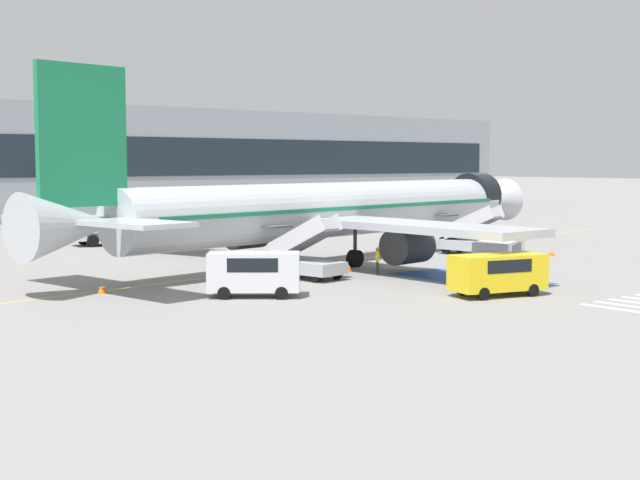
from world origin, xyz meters
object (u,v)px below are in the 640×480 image
service_van_0 (499,254)px  terminal_building (98,162)px  traffic_cone_2 (102,288)px  traffic_cone_0 (552,252)px  fuel_tanker (124,225)px  traffic_cone_1 (348,267)px  ground_crew_1 (502,237)px  ground_crew_2 (377,259)px  service_van_3 (498,271)px  airliner (331,210)px  ground_crew_0 (232,266)px  boarding_stairs_aft (304,262)px  boarding_stairs_forward (472,242)px  service_van_2 (254,271)px

service_van_0 → terminal_building: (7.12, 68.40, 5.48)m
traffic_cone_2 → terminal_building: (28.48, 59.91, 6.47)m
traffic_cone_0 → terminal_building: bearing=94.3°
fuel_tanker → traffic_cone_1: bearing=-168.9°
traffic_cone_0 → traffic_cone_1: size_ratio=0.96×
ground_crew_1 → traffic_cone_0: 4.66m
service_van_0 → ground_crew_2: (-5.30, 4.87, -0.32)m
traffic_cone_0 → traffic_cone_1: 17.65m
service_van_3 → terminal_building: size_ratio=0.04×
ground_crew_1 → terminal_building: terminal_building is taller
service_van_0 → airliner: bearing=166.7°
ground_crew_1 → fuel_tanker: bearing=174.0°
ground_crew_0 → ground_crew_1: bearing=67.8°
traffic_cone_2 → ground_crew_2: bearing=-12.7°
boarding_stairs_aft → service_van_3: (3.29, -11.59, 0.30)m
service_van_0 → ground_crew_0: size_ratio=3.27×
ground_crew_0 → service_van_3: bearing=4.7°
boarding_stairs_forward → terminal_building: bearing=82.4°
service_van_2 → ground_crew_0: service_van_2 is taller
airliner → traffic_cone_0: (14.86, -7.12, -3.25)m
traffic_cone_1 → fuel_tanker: bearing=94.3°
service_van_2 → traffic_cone_0: service_van_2 is taller
airliner → ground_crew_1: 15.37m
service_van_2 → ground_crew_2: service_van_2 is taller
airliner → boarding_stairs_aft: (-6.63, -5.43, -2.56)m
fuel_tanker → traffic_cone_0: 34.22m
traffic_cone_1 → terminal_building: terminal_building is taller
airliner → terminal_building: (10.13, 56.47, 3.23)m
traffic_cone_0 → traffic_cone_2: (-33.21, 3.68, 0.01)m
ground_crew_0 → traffic_cone_1: 8.36m
ground_crew_2 → traffic_cone_0: (17.15, -0.07, -0.69)m
airliner → ground_crew_1: airliner is taller
traffic_cone_0 → ground_crew_1: bearing=88.7°
ground_crew_2 → traffic_cone_1: ground_crew_2 is taller
boarding_stairs_aft → service_van_2: size_ratio=1.16×
traffic_cone_2 → terminal_building: terminal_building is taller
boarding_stairs_aft → terminal_building: 64.40m
boarding_stairs_aft → terminal_building: size_ratio=0.04×
service_van_0 → traffic_cone_2: (-21.36, 8.48, -0.99)m
terminal_building → traffic_cone_1: bearing=-101.8°
ground_crew_2 → boarding_stairs_forward: bearing=152.3°
traffic_cone_2 → terminal_building: size_ratio=0.00×
boarding_stairs_forward → terminal_building: terminal_building is taller
boarding_stairs_aft → traffic_cone_1: 4.12m
ground_crew_0 → ground_crew_1: 25.99m
boarding_stairs_aft → traffic_cone_2: boarding_stairs_aft is taller
fuel_tanker → boarding_stairs_forward: bearing=-139.7°
ground_crew_2 → ground_crew_0: bearing=-62.6°
service_van_3 → terminal_building: bearing=4.6°
airliner → traffic_cone_2: (-18.35, -3.44, -3.24)m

